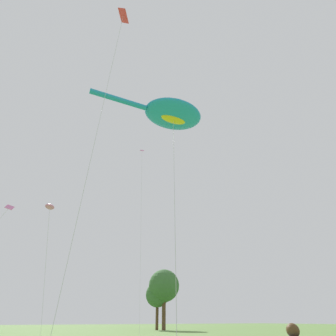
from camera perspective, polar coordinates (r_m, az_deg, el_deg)
name	(u,v)px	position (r m, az deg, el deg)	size (l,w,h in m)	color
big_show_kite	(171,114)	(25.39, 0.74, 11.19)	(10.42, 6.96, 18.90)	#1E8CBF
small_kite_delta_white	(50,207)	(25.62, -23.62, -7.60)	(2.08, 1.60, 10.39)	pink
small_kite_box_yellow	(142,173)	(40.93, -5.56, -1.14)	(0.75, 1.72, 25.51)	pink
small_kite_triangle_green	(1,217)	(23.96, -31.67, -8.79)	(4.13, 0.45, 9.54)	pink
small_kite_stunt_black	(121,26)	(22.52, -9.87, 27.34)	(1.56, 1.37, 22.23)	red
tree_pine_center	(157,295)	(63.82, -2.24, -25.10)	(4.96, 4.96, 9.01)	#513823
tree_oak_left	(164,286)	(63.09, -0.85, -23.53)	(6.49, 6.49, 11.47)	#513823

